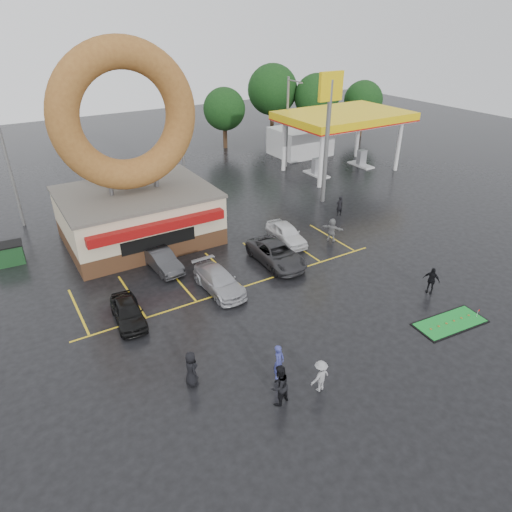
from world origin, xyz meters
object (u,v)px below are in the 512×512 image
donut_shop (134,180)px  streetlight_mid (182,138)px  gas_station (324,129)px  car_black (128,312)px  shell_sign (329,114)px  car_grey (276,254)px  dumpster (8,254)px  car_silver (219,281)px  car_dgrey (162,260)px  streetlight_left (9,165)px  streetlight_right (288,121)px  putting_green (450,323)px  person_cameraman (431,280)px  person_blue (279,362)px  car_white (286,233)px

donut_shop → streetlight_mid: bearing=48.6°
gas_station → car_black: gas_station is taller
shell_sign → streetlight_mid: shell_sign is taller
streetlight_mid → car_black: (-10.86, -17.35, -4.17)m
car_grey → dumpster: bearing=150.0°
car_silver → car_dgrey: bearing=114.0°
donut_shop → streetlight_left: bearing=135.2°
donut_shop → car_grey: donut_shop is taller
streetlight_left → streetlight_right: 26.08m
gas_station → car_dgrey: (-23.29, -12.94, -3.06)m
car_dgrey → dumpster: 10.17m
shell_sign → putting_green: 19.68m
shell_sign → streetlight_left: bearing=161.0°
person_cameraman → donut_shop: bearing=-166.1°
gas_station → car_silver: size_ratio=3.12×
donut_shop → streetlight_right: (19.00, 8.95, 0.32)m
gas_station → person_cameraman: 26.23m
putting_green → streetlight_mid: bearing=98.0°
streetlight_left → person_blue: streetlight_left is taller
car_black → putting_green: (14.55, -9.04, -0.58)m
person_cameraman → person_blue: bearing=-107.5°
streetlight_left → car_silver: (8.69, -16.08, -4.15)m
streetlight_mid → car_grey: streetlight_mid is taller
car_silver → putting_green: size_ratio=1.05×
person_cameraman → dumpster: (-20.77, 16.69, -0.17)m
car_white → person_blue: 13.74m
person_cameraman → putting_green: 3.18m
car_silver → streetlight_mid: bearing=71.4°
putting_green → car_white: bearing=99.0°
car_white → putting_green: size_ratio=0.97×
shell_sign → gas_station: bearing=51.9°
car_dgrey → car_silver: (1.97, -4.16, -0.01)m
streetlight_right → person_cameraman: size_ratio=5.52×
car_dgrey → donut_shop: bearing=81.2°
streetlight_left → car_black: 17.16m
streetlight_right → person_cameraman: streetlight_right is taller
shell_sign → putting_green: (-5.31, -17.47, -7.35)m
person_cameraman → streetlight_right: bearing=140.7°
streetlight_right → car_dgrey: size_ratio=2.30×
car_grey → streetlight_right: bearing=54.9°
streetlight_mid → car_silver: (-5.31, -17.08, -4.15)m
person_blue → gas_station: bearing=15.5°
shell_sign → person_blue: bearing=-133.7°
streetlight_mid → putting_green: 27.07m
gas_station → shell_sign: (-7.00, -8.94, 3.68)m
gas_station → person_blue: 33.68m
donut_shop → car_grey: (6.39, -8.15, -3.78)m
streetlight_left → person_cameraman: streetlight_left is taller
donut_shop → car_black: size_ratio=3.74×
car_black → car_grey: (10.26, 1.25, 0.06)m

